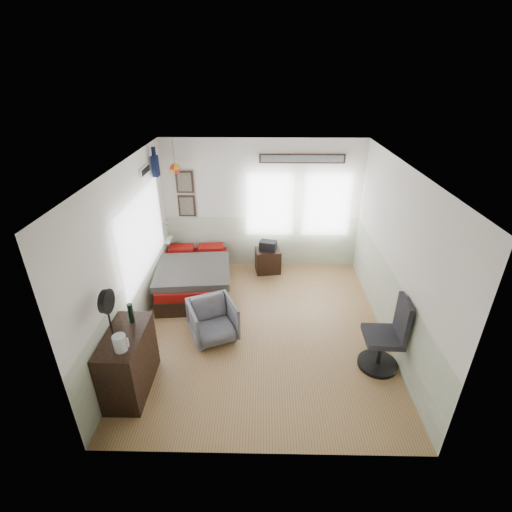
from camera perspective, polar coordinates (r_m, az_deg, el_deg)
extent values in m
cube|color=olive|center=(6.31, 0.85, -11.05)|extent=(4.00, 4.50, 0.01)
cube|color=white|center=(7.64, 1.02, 7.73)|extent=(4.00, 0.02, 2.70)
cube|color=white|center=(3.72, 0.80, -16.24)|extent=(4.00, 0.02, 2.70)
cube|color=white|center=(5.92, -18.79, 0.10)|extent=(0.02, 4.50, 2.70)
cube|color=white|center=(5.92, 20.69, -0.24)|extent=(0.02, 4.50, 2.70)
cube|color=white|center=(5.09, 1.07, 13.53)|extent=(4.00, 4.50, 0.02)
cube|color=#AFB9A0|center=(7.94, 0.97, 2.26)|extent=(4.00, 0.01, 1.10)
cube|color=#AFB9A0|center=(6.31, -17.64, -6.37)|extent=(0.01, 4.50, 1.10)
cube|color=#AFB9A0|center=(6.31, 19.43, -6.69)|extent=(0.01, 4.50, 1.10)
cube|color=silver|center=(6.34, -17.07, 3.18)|extent=(0.03, 2.20, 1.35)
cube|color=silver|center=(7.59, 2.17, 7.97)|extent=(0.95, 0.03, 1.30)
cube|color=silver|center=(7.70, 10.84, 7.78)|extent=(0.95, 0.03, 1.30)
cube|color=#3F2C20|center=(7.76, -10.60, 7.58)|extent=(0.35, 0.03, 0.45)
cube|color=#3F2C20|center=(7.61, -10.92, 11.12)|extent=(0.35, 0.03, 0.45)
cube|color=#7F7259|center=(7.75, -10.62, 7.54)|extent=(0.27, 0.01, 0.37)
cube|color=#7F7259|center=(7.60, -10.94, 11.09)|extent=(0.27, 0.01, 0.37)
cube|color=#3F2C20|center=(7.38, 7.12, 14.65)|extent=(1.65, 0.03, 0.18)
cube|color=gray|center=(7.36, 7.13, 14.63)|extent=(1.58, 0.01, 0.13)
cube|color=white|center=(6.59, -16.70, 12.49)|extent=(0.02, 0.48, 0.14)
sphere|color=red|center=(7.30, -12.34, 12.99)|extent=(0.20, 0.20, 0.20)
cube|color=black|center=(7.32, -9.34, -4.05)|extent=(1.45, 1.94, 0.29)
cube|color=#A31104|center=(7.21, -9.47, -2.50)|extent=(1.40, 1.90, 0.16)
cube|color=#43403A|center=(6.96, -9.84, -2.28)|extent=(1.46, 1.40, 0.13)
cube|color=#A31104|center=(7.83, -10.84, 1.13)|extent=(0.53, 0.36, 0.13)
cube|color=#A31104|center=(7.73, -6.46, 1.11)|extent=(0.53, 0.36, 0.13)
cube|color=black|center=(5.32, -18.99, -15.14)|extent=(0.48, 1.00, 0.90)
imported|color=slate|center=(5.98, -6.67, -9.81)|extent=(0.91, 0.92, 0.64)
cube|color=black|center=(7.79, 1.83, -0.71)|extent=(0.56, 0.47, 0.50)
cylinder|color=black|center=(5.91, 18.16, -15.47)|extent=(0.57, 0.57, 0.06)
cylinder|color=black|center=(5.75, 18.52, -13.64)|extent=(0.07, 0.07, 0.44)
cube|color=#2B2B33|center=(5.60, 18.91, -11.67)|extent=(0.52, 0.52, 0.09)
cube|color=#2B2B33|center=(5.47, 21.67, -8.87)|extent=(0.08, 0.46, 0.57)
cylinder|color=silver|center=(4.76, -20.21, -12.46)|extent=(0.16, 0.16, 0.21)
cube|color=silver|center=(4.72, -19.14, -12.46)|extent=(0.02, 0.02, 0.13)
cylinder|color=black|center=(5.15, -18.70, -8.31)|extent=(0.07, 0.07, 0.28)
cylinder|color=black|center=(4.82, -21.53, -9.46)|extent=(0.02, 0.02, 0.56)
cylinder|color=black|center=(4.66, -22.15, -6.48)|extent=(0.07, 0.28, 0.28)
cylinder|color=black|center=(4.64, -21.73, -6.50)|extent=(0.03, 0.30, 0.30)
cube|color=black|center=(7.64, 1.87, 1.60)|extent=(0.38, 0.29, 0.20)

